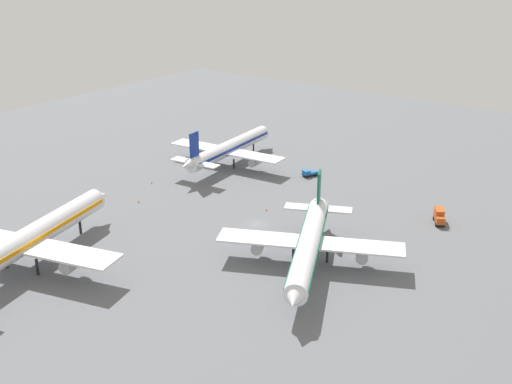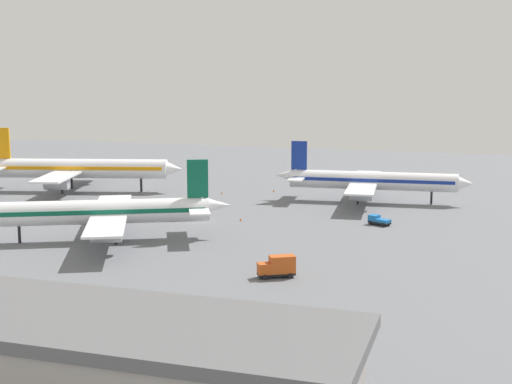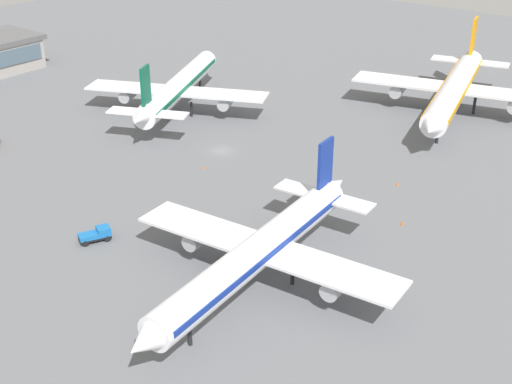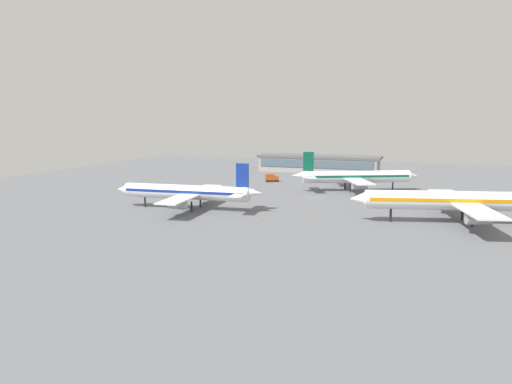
{
  "view_description": "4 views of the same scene",
  "coord_description": "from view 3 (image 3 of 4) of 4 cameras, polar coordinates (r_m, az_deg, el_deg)",
  "views": [
    {
      "loc": [
        -109.04,
        -79.85,
        61.36
      ],
      "look_at": [
        9.5,
        7.2,
        3.47
      ],
      "focal_mm": 44.13,
      "sensor_mm": 36.0,
      "label": 1
    },
    {
      "loc": [
        54.07,
        -134.07,
        30.53
      ],
      "look_at": [
        10.2,
        5.95,
        5.66
      ],
      "focal_mm": 50.25,
      "sensor_mm": 36.0,
      "label": 2
    },
    {
      "loc": [
        88.21,
        77.89,
        50.01
      ],
      "look_at": [
        15.77,
        20.58,
        4.02
      ],
      "focal_mm": 48.79,
      "sensor_mm": 36.0,
      "label": 3
    },
    {
      "loc": [
        -37.36,
        156.15,
        27.02
      ],
      "look_at": [
        16.31,
        11.25,
        2.81
      ],
      "focal_mm": 33.53,
      "sensor_mm": 36.0,
      "label": 4
    }
  ],
  "objects": [
    {
      "name": "airplane_at_gate",
      "position": [
        148.65,
        16.01,
        8.18
      ],
      "size": [
        52.67,
        42.99,
        16.26
      ],
      "rotation": [
        0.0,
        0.0,
        0.25
      ],
      "color": "white",
      "rests_on": "ground"
    },
    {
      "name": "ground",
      "position": [
        127.86,
        -2.85,
        3.41
      ],
      "size": [
        288.0,
        288.0,
        0.0
      ],
      "primitive_type": "plane",
      "color": "slate"
    },
    {
      "name": "safety_cone_far_side",
      "position": [
        120.68,
        -4.31,
        2.06
      ],
      "size": [
        0.44,
        0.44,
        0.6
      ],
      "primitive_type": "cone",
      "color": "#EA590C",
      "rests_on": "ground"
    },
    {
      "name": "airplane_distant",
      "position": [
        146.89,
        -6.38,
        8.58
      ],
      "size": [
        44.84,
        37.22,
        14.56
      ],
      "rotation": [
        0.0,
        0.0,
        3.58
      ],
      "color": "white",
      "rests_on": "ground"
    },
    {
      "name": "safety_cone_near_gate",
      "position": [
        116.78,
        11.53,
        0.7
      ],
      "size": [
        0.44,
        0.44,
        0.6
      ],
      "primitive_type": "cone",
      "color": "#EA590C",
      "rests_on": "ground"
    },
    {
      "name": "airplane_taxiing",
      "position": [
        86.43,
        0.23,
        -4.82
      ],
      "size": [
        46.3,
        37.26,
        14.08
      ],
      "rotation": [
        0.0,
        0.0,
        0.09
      ],
      "color": "white",
      "rests_on": "ground"
    },
    {
      "name": "safety_cone_mid_apron",
      "position": [
        104.73,
        11.91,
        -2.5
      ],
      "size": [
        0.44,
        0.44,
        0.6
      ],
      "primitive_type": "cone",
      "color": "#EA590C",
      "rests_on": "ground"
    },
    {
      "name": "pushback_tractor",
      "position": [
        100.73,
        -12.95,
        -3.41
      ],
      "size": [
        4.79,
        3.68,
        1.9
      ],
      "rotation": [
        0.0,
        0.0,
        2.69
      ],
      "color": "black",
      "rests_on": "ground"
    }
  ]
}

